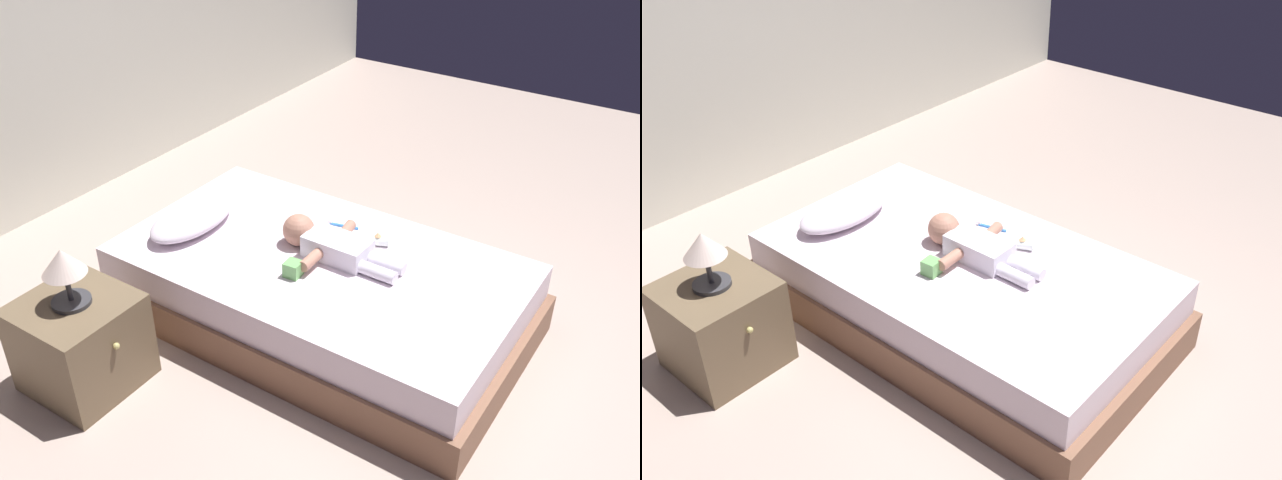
% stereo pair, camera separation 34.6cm
% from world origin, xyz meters
% --- Properties ---
extents(ground_plane, '(8.00, 8.00, 0.00)m').
position_xyz_m(ground_plane, '(0.00, 0.00, 0.00)').
color(ground_plane, '#B19A8E').
extents(bed, '(1.17, 2.08, 0.39)m').
position_xyz_m(bed, '(0.10, 0.81, 0.19)').
color(bed, brown).
rests_on(bed, ground_plane).
extents(pillow, '(0.55, 0.29, 0.12)m').
position_xyz_m(pillow, '(-0.03, 1.53, 0.45)').
color(pillow, silver).
rests_on(pillow, bed).
extents(baby, '(0.47, 0.66, 0.17)m').
position_xyz_m(baby, '(0.15, 0.79, 0.45)').
color(baby, white).
rests_on(baby, bed).
extents(toothbrush, '(0.05, 0.17, 0.02)m').
position_xyz_m(toothbrush, '(0.41, 0.88, 0.40)').
color(toothbrush, '#3785E0').
rests_on(toothbrush, bed).
extents(nightstand, '(0.47, 0.50, 0.45)m').
position_xyz_m(nightstand, '(-0.88, 1.47, 0.23)').
color(nightstand, brown).
rests_on(nightstand, ground_plane).
extents(lamp, '(0.19, 0.19, 0.28)m').
position_xyz_m(lamp, '(-0.88, 1.47, 0.65)').
color(lamp, '#333338').
rests_on(lamp, nightstand).
extents(toy_block, '(0.08, 0.08, 0.08)m').
position_xyz_m(toy_block, '(-0.10, 0.83, 0.43)').
color(toy_block, '#70B964').
rests_on(toy_block, bed).
extents(baby_bottle, '(0.09, 0.12, 0.07)m').
position_xyz_m(baby_bottle, '(0.36, 0.63, 0.42)').
color(baby_bottle, white).
rests_on(baby_bottle, bed).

